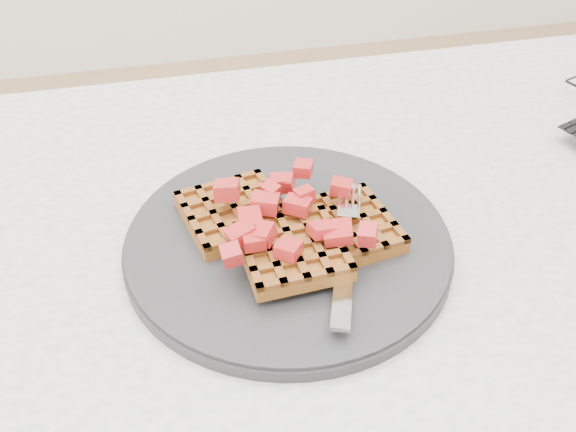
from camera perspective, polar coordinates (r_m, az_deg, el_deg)
The scene contains 5 objects.
table at distance 0.70m, azimuth 8.02°, elevation -9.80°, with size 1.20×0.80×0.75m.
plate at distance 0.61m, azimuth 0.00°, elevation -2.31°, with size 0.31×0.31×0.02m, color black.
waffles at distance 0.59m, azimuth 0.10°, elevation -1.17°, with size 0.20×0.18×0.03m.
strawberry_pile at distance 0.58m, azimuth 0.00°, elevation 1.06°, with size 0.15×0.15×0.02m, color maroon, non-canonical shape.
fork at distance 0.58m, azimuth 5.15°, elevation -3.09°, with size 0.02×0.18×0.02m, color silver, non-canonical shape.
Camera 1 is at (-0.20, -0.42, 1.17)m, focal length 40.00 mm.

